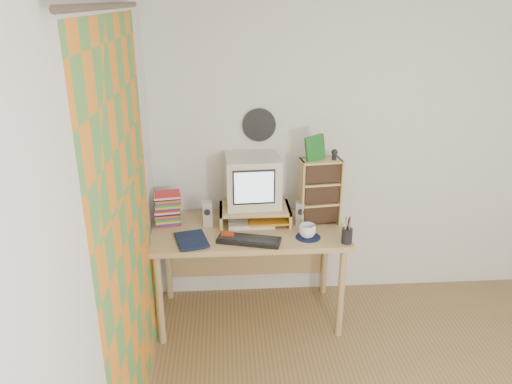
{
  "coord_description": "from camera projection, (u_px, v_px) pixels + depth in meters",
  "views": [
    {
      "loc": [
        -1.2,
        -1.91,
        2.31
      ],
      "look_at": [
        -0.98,
        1.33,
        1.05
      ],
      "focal_mm": 35.0,
      "sensor_mm": 36.0,
      "label": 1
    }
  ],
  "objects": [
    {
      "name": "pen_cup",
      "position": [
        347.0,
        233.0,
        3.39
      ],
      "size": [
        0.09,
        0.09,
        0.15
      ],
      "primitive_type": null,
      "rotation": [
        0.0,
        0.0,
        0.25
      ],
      "color": "black",
      "rests_on": "desk"
    },
    {
      "name": "back_wall",
      "position": [
        379.0,
        145.0,
        3.86
      ],
      "size": [
        3.5,
        0.0,
        3.5
      ],
      "primitive_type": "plane",
      "rotation": [
        1.57,
        0.0,
        0.0
      ],
      "color": "silver",
      "rests_on": "floor"
    },
    {
      "name": "crt_monitor",
      "position": [
        253.0,
        182.0,
        3.67
      ],
      "size": [
        0.41,
        0.41,
        0.37
      ],
      "primitive_type": "cube",
      "rotation": [
        0.0,
        0.0,
        0.05
      ],
      "color": "beige",
      "rests_on": "monitor_riser"
    },
    {
      "name": "mousepad",
      "position": [
        308.0,
        237.0,
        3.49
      ],
      "size": [
        0.19,
        0.19,
        0.0
      ],
      "primitive_type": "cylinder",
      "rotation": [
        0.0,
        0.0,
        -0.07
      ],
      "color": "black",
      "rests_on": "desk"
    },
    {
      "name": "monitor_riser",
      "position": [
        255.0,
        211.0,
        3.7
      ],
      "size": [
        0.52,
        0.3,
        0.12
      ],
      "color": "tan",
      "rests_on": "desk"
    },
    {
      "name": "game_box",
      "position": [
        315.0,
        148.0,
        3.5
      ],
      "size": [
        0.14,
        0.07,
        0.18
      ],
      "primitive_type": "cube",
      "rotation": [
        0.0,
        0.0,
        0.33
      ],
      "color": "#1B6121",
      "rests_on": "cd_rack"
    },
    {
      "name": "dvd_stack",
      "position": [
        167.0,
        207.0,
        3.66
      ],
      "size": [
        0.2,
        0.16,
        0.26
      ],
      "primitive_type": null,
      "rotation": [
        0.0,
        0.0,
        0.16
      ],
      "color": "brown",
      "rests_on": "desk"
    },
    {
      "name": "diary",
      "position": [
        177.0,
        241.0,
        3.39
      ],
      "size": [
        0.28,
        0.24,
        0.05
      ],
      "primitive_type": "imported",
      "rotation": [
        0.0,
        0.0,
        0.24
      ],
      "color": "#0E1935",
      "rests_on": "desk"
    },
    {
      "name": "mug",
      "position": [
        307.0,
        231.0,
        3.48
      ],
      "size": [
        0.15,
        0.15,
        0.09
      ],
      "primitive_type": "imported",
      "rotation": [
        0.0,
        0.0,
        0.31
      ],
      "color": "white",
      "rests_on": "desk"
    },
    {
      "name": "cd_rack",
      "position": [
        320.0,
        191.0,
        3.65
      ],
      "size": [
        0.31,
        0.19,
        0.49
      ],
      "primitive_type": "cube",
      "rotation": [
        0.0,
        0.0,
        0.11
      ],
      "color": "tan",
      "rests_on": "desk"
    },
    {
      "name": "speaker_left",
      "position": [
        207.0,
        214.0,
        3.65
      ],
      "size": [
        0.07,
        0.07,
        0.18
      ],
      "primitive_type": "cube",
      "rotation": [
        0.0,
        0.0,
        0.07
      ],
      "color": "#BBB9BF",
      "rests_on": "desk"
    },
    {
      "name": "papers",
      "position": [
        257.0,
        220.0,
        3.71
      ],
      "size": [
        0.34,
        0.25,
        0.04
      ],
      "primitive_type": null,
      "rotation": [
        0.0,
        0.0,
        0.02
      ],
      "color": "white",
      "rests_on": "desk"
    },
    {
      "name": "speaker_right",
      "position": [
        300.0,
        213.0,
        3.66
      ],
      "size": [
        0.07,
        0.07,
        0.18
      ],
      "primitive_type": "cube",
      "rotation": [
        0.0,
        0.0,
        -0.09
      ],
      "color": "#BBB9BF",
      "rests_on": "desk"
    },
    {
      "name": "desk",
      "position": [
        248.0,
        241.0,
        3.74
      ],
      "size": [
        1.4,
        0.7,
        0.75
      ],
      "color": "tan",
      "rests_on": "floor"
    },
    {
      "name": "wall_disc",
      "position": [
        259.0,
        125.0,
        3.72
      ],
      "size": [
        0.25,
        0.02,
        0.25
      ],
      "primitive_type": "cylinder",
      "rotation": [
        1.57,
        0.0,
        0.0
      ],
      "color": "black",
      "rests_on": "back_wall"
    },
    {
      "name": "keyboard",
      "position": [
        249.0,
        240.0,
        3.42
      ],
      "size": [
        0.46,
        0.26,
        0.03
      ],
      "primitive_type": "cube",
      "rotation": [
        0.0,
        0.0,
        -0.28
      ],
      "color": "black",
      "rests_on": "desk"
    },
    {
      "name": "red_box",
      "position": [
        228.0,
        236.0,
        3.46
      ],
      "size": [
        0.09,
        0.06,
        0.04
      ],
      "primitive_type": "cube",
      "rotation": [
        0.0,
        0.0,
        -0.1
      ],
      "color": "#AE2D12",
      "rests_on": "desk"
    },
    {
      "name": "webcam",
      "position": [
        334.0,
        154.0,
        3.54
      ],
      "size": [
        0.05,
        0.05,
        0.08
      ],
      "primitive_type": null,
      "rotation": [
        0.0,
        0.0,
        0.06
      ],
      "color": "black",
      "rests_on": "cd_rack"
    },
    {
      "name": "curtain",
      "position": [
        128.0,
        236.0,
        2.61
      ],
      "size": [
        0.0,
        2.2,
        2.2
      ],
      "primitive_type": "plane",
      "rotation": [
        1.57,
        0.0,
        1.57
      ],
      "color": "orange",
      "rests_on": "left_wall"
    },
    {
      "name": "left_wall",
      "position": [
        97.0,
        265.0,
        2.12
      ],
      "size": [
        0.0,
        3.5,
        3.5
      ],
      "primitive_type": "plane",
      "rotation": [
        1.57,
        0.0,
        1.57
      ],
      "color": "silver",
      "rests_on": "floor"
    }
  ]
}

